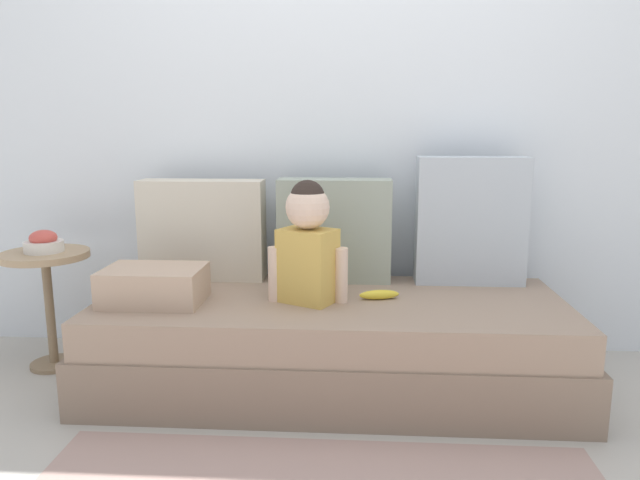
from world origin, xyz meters
name	(u,v)px	position (x,y,z in m)	size (l,w,h in m)	color
ground_plane	(331,385)	(0.00, 0.00, 0.00)	(12.00, 12.00, 0.00)	#B2ADA3
back_wall	(337,94)	(0.00, 0.54, 1.26)	(5.21, 0.10, 2.51)	silver
couch	(331,343)	(0.00, 0.00, 0.19)	(2.01, 0.81, 0.39)	#826C5B
throw_pillow_left	(203,230)	(-0.62, 0.31, 0.63)	(0.58, 0.16, 0.47)	beige
throw_pillow_center	(334,230)	(0.00, 0.31, 0.63)	(0.52, 0.16, 0.48)	#99A393
throw_pillow_right	(470,221)	(0.62, 0.31, 0.68)	(0.49, 0.16, 0.58)	#B2BCC6
toddler	(308,241)	(-0.09, -0.05, 0.65)	(0.33, 0.24, 0.50)	gold
banana	(379,294)	(0.20, 0.00, 0.41)	(0.17, 0.04, 0.04)	yellow
folded_blanket	(154,285)	(-0.72, -0.10, 0.46)	(0.40, 0.28, 0.15)	tan
side_table	(47,279)	(-1.30, 0.13, 0.42)	(0.39, 0.39, 0.55)	tan
fruit_bowl	(44,243)	(-1.30, 0.13, 0.59)	(0.17, 0.17, 0.10)	silver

